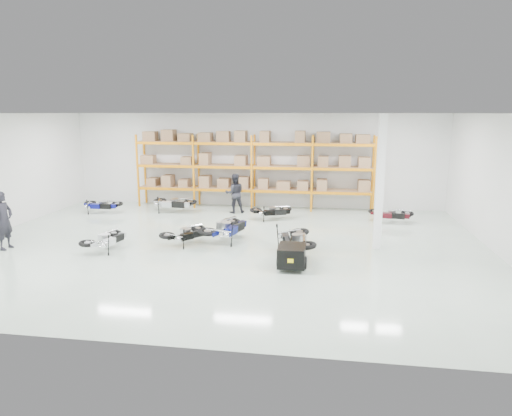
% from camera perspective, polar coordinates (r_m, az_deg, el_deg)
% --- Properties ---
extents(room, '(18.00, 18.00, 18.00)m').
position_cam_1_polar(room, '(15.44, -4.11, 3.33)').
color(room, '#B3C8B4').
rests_on(room, ground).
extents(pallet_rack, '(11.28, 0.98, 3.62)m').
position_cam_1_polar(pallet_rack, '(21.73, -0.37, 5.85)').
color(pallet_rack, orange).
rests_on(pallet_rack, ground).
extents(structural_column, '(0.25, 0.25, 4.50)m').
position_cam_1_polar(structural_column, '(15.67, 15.23, 3.07)').
color(structural_column, white).
rests_on(structural_column, ground).
extents(moto_blue_centre, '(1.58, 2.23, 1.31)m').
position_cam_1_polar(moto_blue_centre, '(16.31, -3.76, -2.04)').
color(moto_blue_centre, '#080E54').
rests_on(moto_blue_centre, ground).
extents(moto_silver_left, '(1.11, 1.74, 1.05)m').
position_cam_1_polar(moto_silver_left, '(16.01, -18.26, -3.37)').
color(moto_silver_left, silver).
rests_on(moto_silver_left, ground).
extents(moto_black_far_left, '(1.60, 1.78, 1.05)m').
position_cam_1_polar(moto_black_far_left, '(16.10, -8.71, -2.80)').
color(moto_black_far_left, black).
rests_on(moto_black_far_left, ground).
extents(moto_touring_right, '(1.30, 2.09, 1.26)m').
position_cam_1_polar(moto_touring_right, '(14.97, 4.96, -3.43)').
color(moto_touring_right, black).
rests_on(moto_touring_right, ground).
extents(trailer, '(0.88, 1.67, 0.70)m').
position_cam_1_polar(trailer, '(13.49, 4.50, -5.97)').
color(trailer, black).
rests_on(trailer, ground).
extents(moto_back_a, '(1.61, 0.81, 1.04)m').
position_cam_1_polar(moto_back_a, '(22.04, -18.77, 0.66)').
color(moto_back_a, navy).
rests_on(moto_back_a, ground).
extents(moto_back_b, '(1.89, 1.04, 1.18)m').
position_cam_1_polar(moto_back_b, '(21.39, -10.34, 0.96)').
color(moto_back_b, '#A9ADB3').
rests_on(moto_back_b, ground).
extents(moto_back_c, '(1.76, 1.27, 1.03)m').
position_cam_1_polar(moto_back_c, '(19.59, 1.99, -0.07)').
color(moto_back_c, black).
rests_on(moto_back_c, ground).
extents(moto_back_d, '(1.70, 1.05, 1.03)m').
position_cam_1_polar(moto_back_d, '(19.81, 16.49, -0.42)').
color(moto_back_d, '#430D15').
rests_on(moto_back_d, ground).
extents(person_left, '(0.47, 0.72, 1.98)m').
position_cam_1_polar(person_left, '(17.44, -28.97, -1.36)').
color(person_left, black).
rests_on(person_left, ground).
extents(person_back, '(1.05, 0.93, 1.82)m').
position_cam_1_polar(person_back, '(20.86, -2.68, 1.85)').
color(person_back, black).
rests_on(person_back, ground).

